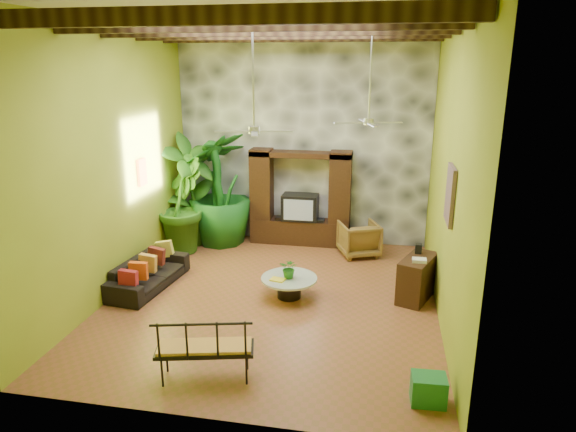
% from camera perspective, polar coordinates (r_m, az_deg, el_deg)
% --- Properties ---
extents(ground, '(7.00, 7.00, 0.00)m').
position_cam_1_polar(ground, '(9.81, -1.69, -9.08)').
color(ground, brown).
rests_on(ground, ground).
extents(ceiling, '(6.00, 7.00, 0.02)m').
position_cam_1_polar(ceiling, '(8.86, -1.99, 21.45)').
color(ceiling, silver).
rests_on(ceiling, back_wall).
extents(back_wall, '(6.00, 0.02, 5.00)m').
position_cam_1_polar(back_wall, '(12.40, 1.70, 8.52)').
color(back_wall, olive).
rests_on(back_wall, ground).
extents(left_wall, '(0.02, 7.00, 5.00)m').
position_cam_1_polar(left_wall, '(10.08, -18.81, 5.73)').
color(left_wall, olive).
rests_on(left_wall, ground).
extents(right_wall, '(0.02, 7.00, 5.00)m').
position_cam_1_polar(right_wall, '(8.87, 17.52, 4.44)').
color(right_wall, olive).
rests_on(right_wall, ground).
extents(stone_accent_wall, '(5.98, 0.10, 4.98)m').
position_cam_1_polar(stone_accent_wall, '(12.34, 1.65, 8.48)').
color(stone_accent_wall, '#3B3D43').
rests_on(stone_accent_wall, ground).
extents(ceiling_beams, '(5.95, 5.36, 0.22)m').
position_cam_1_polar(ceiling_beams, '(8.85, -1.98, 20.03)').
color(ceiling_beams, '#372511').
rests_on(ceiling_beams, ceiling).
extents(entertainment_center, '(2.40, 0.55, 2.30)m').
position_cam_1_polar(entertainment_center, '(12.36, 1.37, 1.22)').
color(entertainment_center, black).
rests_on(entertainment_center, ground).
extents(ceiling_fan_front, '(1.28, 1.28, 1.86)m').
position_cam_1_polar(ceiling_fan_front, '(8.53, -3.81, 10.86)').
color(ceiling_fan_front, '#BABBC0').
rests_on(ceiling_fan_front, ceiling).
extents(ceiling_fan_back, '(1.28, 1.28, 1.86)m').
position_cam_1_polar(ceiling_fan_back, '(9.86, 8.98, 11.49)').
color(ceiling_fan_back, '#BABBC0').
rests_on(ceiling_fan_back, ceiling).
extents(wall_art_mask, '(0.06, 0.32, 0.55)m').
position_cam_1_polar(wall_art_mask, '(11.00, -15.93, 4.71)').
color(wall_art_mask, gold).
rests_on(wall_art_mask, left_wall).
extents(wall_art_painting, '(0.06, 0.70, 0.90)m').
position_cam_1_polar(wall_art_painting, '(8.32, 17.57, 2.26)').
color(wall_art_painting, navy).
rests_on(wall_art_painting, right_wall).
extents(sofa, '(0.99, 2.04, 0.58)m').
position_cam_1_polar(sofa, '(10.52, -15.22, -6.13)').
color(sofa, black).
rests_on(sofa, ground).
extents(wicker_armchair, '(1.09, 1.10, 0.78)m').
position_cam_1_polar(wicker_armchair, '(11.87, 7.87, -2.52)').
color(wicker_armchair, olive).
rests_on(wicker_armchair, ground).
extents(tall_plant_a, '(1.61, 1.72, 2.71)m').
position_cam_1_polar(tall_plant_a, '(12.39, -10.73, 2.82)').
color(tall_plant_a, '#2B661B').
rests_on(tall_plant_a, ground).
extents(tall_plant_b, '(1.28, 1.45, 2.24)m').
position_cam_1_polar(tall_plant_b, '(12.10, -11.82, 1.27)').
color(tall_plant_b, '#2A5E18').
rests_on(tall_plant_b, ground).
extents(tall_plant_c, '(2.03, 2.03, 2.71)m').
position_cam_1_polar(tall_plant_c, '(12.41, -7.61, 3.01)').
color(tall_plant_c, '#19611C').
rests_on(tall_plant_c, ground).
extents(coffee_table, '(1.05, 1.05, 0.40)m').
position_cam_1_polar(coffee_table, '(9.73, 0.13, -7.62)').
color(coffee_table, black).
rests_on(coffee_table, ground).
extents(centerpiece_plant, '(0.39, 0.36, 0.38)m').
position_cam_1_polar(centerpiece_plant, '(9.58, 0.16, -5.83)').
color(centerpiece_plant, '#246B1C').
rests_on(centerpiece_plant, coffee_table).
extents(yellow_tray, '(0.29, 0.24, 0.03)m').
position_cam_1_polar(yellow_tray, '(9.55, -1.16, -7.08)').
color(yellow_tray, '#F5F71A').
rests_on(yellow_tray, coffee_table).
extents(iron_bench, '(1.42, 0.80, 0.57)m').
position_cam_1_polar(iron_bench, '(7.32, -9.45, -14.06)').
color(iron_bench, black).
rests_on(iron_bench, ground).
extents(side_console, '(0.80, 1.11, 0.81)m').
position_cam_1_polar(side_console, '(9.92, 14.15, -6.72)').
color(side_console, '#382011').
rests_on(side_console, ground).
extents(green_bin, '(0.46, 0.35, 0.39)m').
position_cam_1_polar(green_bin, '(7.26, 15.34, -18.10)').
color(green_bin, '#20783A').
rests_on(green_bin, ground).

